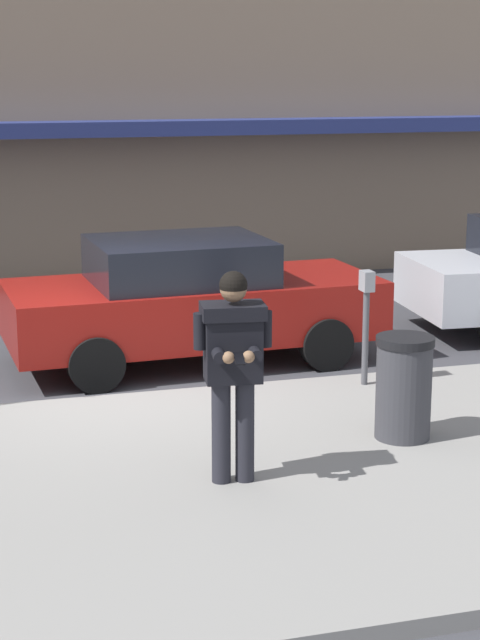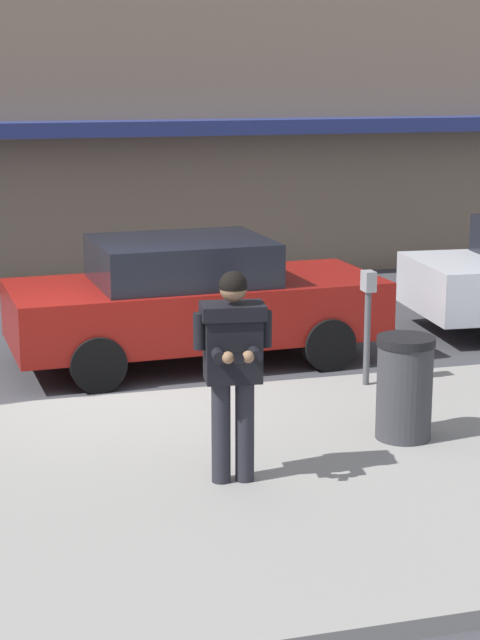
{
  "view_description": "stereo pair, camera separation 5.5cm",
  "coord_description": "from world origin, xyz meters",
  "px_view_note": "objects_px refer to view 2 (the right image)",
  "views": [
    {
      "loc": [
        -1.7,
        -11.07,
        3.52
      ],
      "look_at": [
        0.71,
        -2.76,
        1.49
      ],
      "focal_mm": 60.0,
      "sensor_mm": 36.0,
      "label": 1
    },
    {
      "loc": [
        -1.65,
        -11.09,
        3.52
      ],
      "look_at": [
        0.71,
        -2.76,
        1.49
      ],
      "focal_mm": 60.0,
      "sensor_mm": 36.0,
      "label": 2
    }
  ],
  "objects_px": {
    "man_texting_on_phone": "(233,354)",
    "trash_bin": "(404,387)",
    "parked_sedan_mid": "(193,299)",
    "parking_meter": "(368,311)"
  },
  "relations": [
    {
      "from": "man_texting_on_phone",
      "to": "parked_sedan_mid",
      "type": "bearing_deg",
      "value": 81.11
    },
    {
      "from": "parking_meter",
      "to": "trash_bin",
      "type": "xyz_separation_m",
      "value": [
        -0.33,
        -1.72,
        -0.34
      ]
    },
    {
      "from": "man_texting_on_phone",
      "to": "trash_bin",
      "type": "distance_m",
      "value": 2.03
    },
    {
      "from": "parked_sedan_mid",
      "to": "man_texting_on_phone",
      "type": "height_order",
      "value": "man_texting_on_phone"
    },
    {
      "from": "parked_sedan_mid",
      "to": "trash_bin",
      "type": "bearing_deg",
      "value": -72.27
    },
    {
      "from": "man_texting_on_phone",
      "to": "parking_meter",
      "type": "xyz_separation_m",
      "value": [
        2.16,
        2.34,
        -0.28
      ]
    },
    {
      "from": "man_texting_on_phone",
      "to": "trash_bin",
      "type": "relative_size",
      "value": 1.84
    },
    {
      "from": "parked_sedan_mid",
      "to": "parking_meter",
      "type": "relative_size",
      "value": 3.61
    },
    {
      "from": "man_texting_on_phone",
      "to": "trash_bin",
      "type": "height_order",
      "value": "man_texting_on_phone"
    },
    {
      "from": "man_texting_on_phone",
      "to": "parking_meter",
      "type": "bearing_deg",
      "value": 47.23
    }
  ]
}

